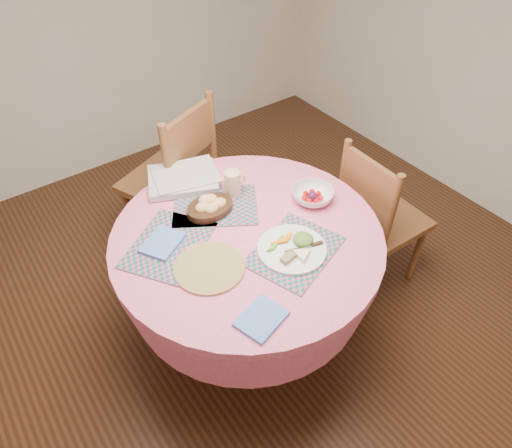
{
  "coord_description": "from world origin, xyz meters",
  "views": [
    {
      "loc": [
        -0.84,
        -1.22,
        2.18
      ],
      "look_at": [
        0.05,
        0.0,
        0.78
      ],
      "focal_mm": 32.0,
      "sensor_mm": 36.0,
      "label": 1
    }
  ],
  "objects_px": {
    "fruit_bowl": "(312,195)",
    "chair_right": "(377,216)",
    "chair_back": "(175,177)",
    "bread_bowl": "(210,206)",
    "wicker_trivet": "(209,267)",
    "dinner_plate": "(294,248)",
    "latte_mug": "(233,183)",
    "dining_table": "(248,262)"
  },
  "relations": [
    {
      "from": "wicker_trivet",
      "to": "fruit_bowl",
      "type": "distance_m",
      "value": 0.65
    },
    {
      "from": "bread_bowl",
      "to": "fruit_bowl",
      "type": "height_order",
      "value": "bread_bowl"
    },
    {
      "from": "chair_back",
      "to": "bread_bowl",
      "type": "relative_size",
      "value": 4.53
    },
    {
      "from": "fruit_bowl",
      "to": "latte_mug",
      "type": "bearing_deg",
      "value": 137.36
    },
    {
      "from": "dining_table",
      "to": "fruit_bowl",
      "type": "height_order",
      "value": "fruit_bowl"
    },
    {
      "from": "chair_back",
      "to": "latte_mug",
      "type": "height_order",
      "value": "chair_back"
    },
    {
      "from": "latte_mug",
      "to": "fruit_bowl",
      "type": "xyz_separation_m",
      "value": [
        0.29,
        -0.26,
        -0.04
      ]
    },
    {
      "from": "wicker_trivet",
      "to": "bread_bowl",
      "type": "height_order",
      "value": "bread_bowl"
    },
    {
      "from": "dining_table",
      "to": "fruit_bowl",
      "type": "xyz_separation_m",
      "value": [
        0.39,
        0.0,
        0.23
      ]
    },
    {
      "from": "chair_right",
      "to": "bread_bowl",
      "type": "relative_size",
      "value": 4.06
    },
    {
      "from": "chair_right",
      "to": "chair_back",
      "type": "distance_m",
      "value": 1.19
    },
    {
      "from": "chair_back",
      "to": "dinner_plate",
      "type": "bearing_deg",
      "value": 69.69
    },
    {
      "from": "wicker_trivet",
      "to": "dinner_plate",
      "type": "relative_size",
      "value": 1.0
    },
    {
      "from": "chair_right",
      "to": "dining_table",
      "type": "bearing_deg",
      "value": 85.86
    },
    {
      "from": "fruit_bowl",
      "to": "dining_table",
      "type": "bearing_deg",
      "value": -179.61
    },
    {
      "from": "dining_table",
      "to": "bread_bowl",
      "type": "bearing_deg",
      "value": 103.65
    },
    {
      "from": "chair_right",
      "to": "wicker_trivet",
      "type": "xyz_separation_m",
      "value": [
        -1.07,
        0.01,
        0.27
      ]
    },
    {
      "from": "chair_back",
      "to": "fruit_bowl",
      "type": "bearing_deg",
      "value": 89.51
    },
    {
      "from": "chair_right",
      "to": "wicker_trivet",
      "type": "distance_m",
      "value": 1.1
    },
    {
      "from": "chair_back",
      "to": "latte_mug",
      "type": "relative_size",
      "value": 7.97
    },
    {
      "from": "dinner_plate",
      "to": "latte_mug",
      "type": "relative_size",
      "value": 2.3
    },
    {
      "from": "bread_bowl",
      "to": "fruit_bowl",
      "type": "bearing_deg",
      "value": -26.49
    },
    {
      "from": "wicker_trivet",
      "to": "latte_mug",
      "type": "height_order",
      "value": "latte_mug"
    },
    {
      "from": "chair_right",
      "to": "dinner_plate",
      "type": "distance_m",
      "value": 0.79
    },
    {
      "from": "latte_mug",
      "to": "fruit_bowl",
      "type": "distance_m",
      "value": 0.39
    },
    {
      "from": "dining_table",
      "to": "bread_bowl",
      "type": "distance_m",
      "value": 0.33
    },
    {
      "from": "dining_table",
      "to": "chair_back",
      "type": "distance_m",
      "value": 0.83
    },
    {
      "from": "chair_right",
      "to": "dinner_plate",
      "type": "relative_size",
      "value": 3.11
    },
    {
      "from": "chair_back",
      "to": "dining_table",
      "type": "bearing_deg",
      "value": 63.41
    },
    {
      "from": "wicker_trivet",
      "to": "chair_back",
      "type": "bearing_deg",
      "value": 71.38
    },
    {
      "from": "fruit_bowl",
      "to": "chair_right",
      "type": "bearing_deg",
      "value": -11.99
    },
    {
      "from": "dinner_plate",
      "to": "chair_back",
      "type": "bearing_deg",
      "value": 92.43
    },
    {
      "from": "chair_right",
      "to": "wicker_trivet",
      "type": "bearing_deg",
      "value": 91.5
    },
    {
      "from": "chair_back",
      "to": "wicker_trivet",
      "type": "distance_m",
      "value": 0.98
    },
    {
      "from": "dinner_plate",
      "to": "bread_bowl",
      "type": "xyz_separation_m",
      "value": [
        -0.15,
        0.43,
        0.02
      ]
    },
    {
      "from": "dinner_plate",
      "to": "bread_bowl",
      "type": "height_order",
      "value": "bread_bowl"
    },
    {
      "from": "chair_right",
      "to": "latte_mug",
      "type": "relative_size",
      "value": 7.14
    },
    {
      "from": "chair_right",
      "to": "bread_bowl",
      "type": "distance_m",
      "value": 0.98
    },
    {
      "from": "dinner_plate",
      "to": "bread_bowl",
      "type": "distance_m",
      "value": 0.46
    },
    {
      "from": "wicker_trivet",
      "to": "latte_mug",
      "type": "distance_m",
      "value": 0.5
    },
    {
      "from": "bread_bowl",
      "to": "chair_right",
      "type": "bearing_deg",
      "value": -19.7
    },
    {
      "from": "dining_table",
      "to": "chair_right",
      "type": "xyz_separation_m",
      "value": [
        0.82,
        -0.09,
        -0.07
      ]
    }
  ]
}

